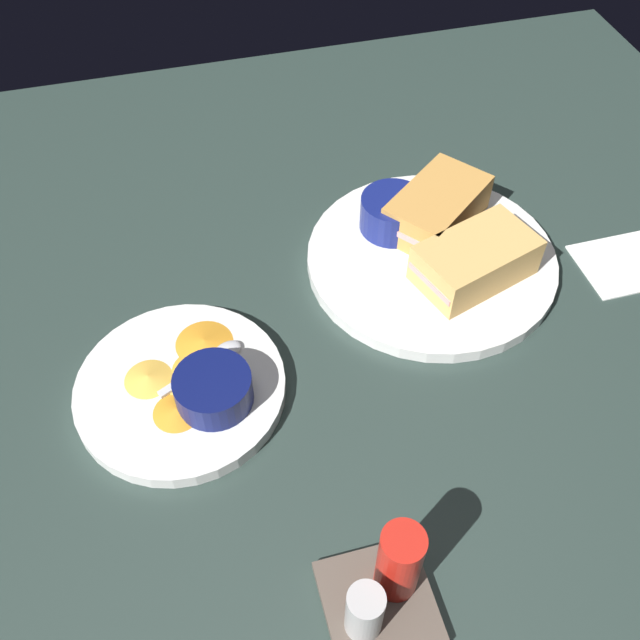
# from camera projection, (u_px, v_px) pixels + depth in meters

# --- Properties ---
(ground_plane) EXTENTS (1.10, 1.10, 0.03)m
(ground_plane) POSITION_uv_depth(u_px,v_px,m) (396.00, 308.00, 0.81)
(ground_plane) COLOR #283833
(plate_sandwich_main) EXTENTS (0.29, 0.29, 0.02)m
(plate_sandwich_main) POSITION_uv_depth(u_px,v_px,m) (431.00, 260.00, 0.83)
(plate_sandwich_main) COLOR silver
(plate_sandwich_main) RESTS_ON ground_plane
(sandwich_half_near) EXTENTS (0.15, 0.11, 0.05)m
(sandwich_half_near) POSITION_uv_depth(u_px,v_px,m) (476.00, 262.00, 0.78)
(sandwich_half_near) COLOR tan
(sandwich_half_near) RESTS_ON plate_sandwich_main
(sandwich_half_far) EXTENTS (0.15, 0.14, 0.05)m
(sandwich_half_far) POSITION_uv_depth(u_px,v_px,m) (437.00, 208.00, 0.84)
(sandwich_half_far) COLOR #C68C42
(sandwich_half_far) RESTS_ON plate_sandwich_main
(ramekin_dark_sauce) EXTENTS (0.08, 0.08, 0.04)m
(ramekin_dark_sauce) POSITION_uv_depth(u_px,v_px,m) (393.00, 212.00, 0.84)
(ramekin_dark_sauce) COLOR navy
(ramekin_dark_sauce) RESTS_ON plate_sandwich_main
(spoon_by_dark_ramekin) EXTENTS (0.08, 0.08, 0.01)m
(spoon_by_dark_ramekin) POSITION_uv_depth(u_px,v_px,m) (436.00, 242.00, 0.83)
(spoon_by_dark_ramekin) COLOR silver
(spoon_by_dark_ramekin) RESTS_ON plate_sandwich_main
(plate_chips_companion) EXTENTS (0.21, 0.21, 0.02)m
(plate_chips_companion) POSITION_uv_depth(u_px,v_px,m) (181.00, 389.00, 0.71)
(plate_chips_companion) COLOR silver
(plate_chips_companion) RESTS_ON ground_plane
(ramekin_light_gravy) EXTENTS (0.08, 0.08, 0.03)m
(ramekin_light_gravy) POSITION_uv_depth(u_px,v_px,m) (213.00, 388.00, 0.68)
(ramekin_light_gravy) COLOR #0C144C
(ramekin_light_gravy) RESTS_ON plate_chips_companion
(spoon_by_gravy_ramekin) EXTENTS (0.10, 0.06, 0.01)m
(spoon_by_gravy_ramekin) POSITION_uv_depth(u_px,v_px,m) (217.00, 358.00, 0.72)
(spoon_by_gravy_ramekin) COLOR silver
(spoon_by_gravy_ramekin) RESTS_ON plate_chips_companion
(plantain_chip_scatter) EXTENTS (0.14, 0.15, 0.01)m
(plantain_chip_scatter) POSITION_uv_depth(u_px,v_px,m) (192.00, 372.00, 0.71)
(plantain_chip_scatter) COLOR orange
(plantain_chip_scatter) RESTS_ON plate_chips_companion
(condiment_caddy) EXTENTS (0.09, 0.09, 0.10)m
(condiment_caddy) POSITION_uv_depth(u_px,v_px,m) (385.00, 586.00, 0.56)
(condiment_caddy) COLOR brown
(condiment_caddy) RESTS_ON ground_plane
(paper_napkin_folded) EXTENTS (0.11, 0.09, 0.00)m
(paper_napkin_folded) POSITION_uv_depth(u_px,v_px,m) (626.00, 263.00, 0.83)
(paper_napkin_folded) COLOR white
(paper_napkin_folded) RESTS_ON ground_plane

